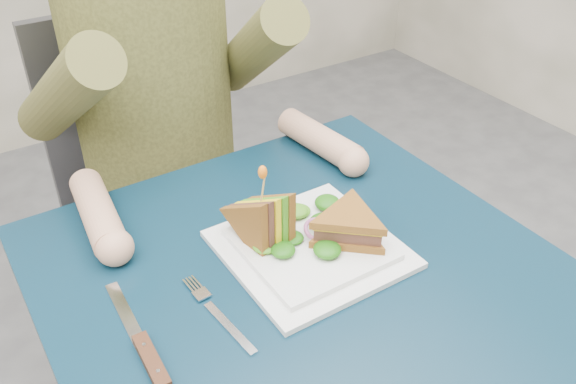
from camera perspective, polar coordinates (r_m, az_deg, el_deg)
table at (r=0.99m, az=1.60°, el=-10.99°), size 0.75×0.75×0.73m
chair at (r=1.54m, az=-12.60°, el=1.57°), size 0.42×0.40×0.93m
diner at (r=1.28m, az=-12.79°, el=13.40°), size 0.54×0.59×0.74m
plate at (r=0.97m, az=2.10°, el=-5.18°), size 0.26×0.26×0.02m
sandwich_flat at (r=0.96m, az=5.71°, el=-3.17°), size 0.19×0.19×0.05m
sandwich_upright at (r=0.95m, az=-2.26°, el=-2.82°), size 0.09×0.14×0.14m
fork at (r=0.88m, az=-6.44°, el=-11.40°), size 0.03×0.18×0.01m
knife at (r=0.84m, az=-13.13°, el=-14.32°), size 0.03×0.22×0.02m
toothpick at (r=0.91m, az=-2.35°, el=0.38°), size 0.01×0.01×0.06m
toothpick_frill at (r=0.89m, az=-2.39°, el=1.86°), size 0.01×0.01×0.02m
lettuce_spill at (r=0.96m, az=2.04°, el=-3.79°), size 0.15×0.13×0.02m
onion_ring at (r=0.96m, az=2.70°, el=-3.52°), size 0.04×0.04×0.02m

